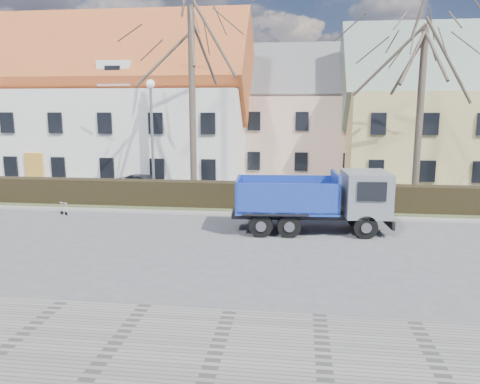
# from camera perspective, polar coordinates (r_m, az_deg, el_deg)

# --- Properties ---
(ground) EXTENTS (120.00, 120.00, 0.00)m
(ground) POSITION_cam_1_polar(r_m,az_deg,el_deg) (18.12, -5.40, -6.06)
(ground) COLOR #505053
(sidewalk_near) EXTENTS (80.00, 5.00, 0.08)m
(sidewalk_near) POSITION_cam_1_polar(r_m,az_deg,el_deg) (10.59, -16.01, -18.72)
(sidewalk_near) COLOR slate
(sidewalk_near) RESTS_ON ground
(curb_far) EXTENTS (80.00, 0.30, 0.12)m
(curb_far) POSITION_cam_1_polar(r_m,az_deg,el_deg) (22.47, -2.85, -2.63)
(curb_far) COLOR gray
(curb_far) RESTS_ON ground
(grass_strip) EXTENTS (80.00, 3.00, 0.10)m
(grass_strip) POSITION_cam_1_polar(r_m,az_deg,el_deg) (24.01, -2.18, -1.80)
(grass_strip) COLOR #3E4929
(grass_strip) RESTS_ON ground
(hedge) EXTENTS (60.00, 0.90, 1.30)m
(hedge) POSITION_cam_1_polar(r_m,az_deg,el_deg) (23.69, -2.27, -0.48)
(hedge) COLOR black
(hedge) RESTS_ON ground
(building_white) EXTENTS (26.80, 10.80, 9.50)m
(building_white) POSITION_cam_1_polar(r_m,az_deg,el_deg) (37.01, -20.13, 9.21)
(building_white) COLOR white
(building_white) RESTS_ON ground
(building_pink) EXTENTS (10.80, 8.80, 8.00)m
(building_pink) POSITION_cam_1_polar(r_m,az_deg,el_deg) (36.96, 7.54, 8.58)
(building_pink) COLOR beige
(building_pink) RESTS_ON ground
(building_yellow) EXTENTS (18.80, 10.80, 8.50)m
(building_yellow) POSITION_cam_1_polar(r_m,az_deg,el_deg) (36.06, 27.19, 7.89)
(building_yellow) COLOR tan
(building_yellow) RESTS_ON ground
(tree_1) EXTENTS (9.20, 9.20, 12.65)m
(tree_1) POSITION_cam_1_polar(r_m,az_deg,el_deg) (26.14, -5.88, 12.99)
(tree_1) COLOR #483C31
(tree_1) RESTS_ON ground
(tree_2) EXTENTS (8.00, 8.00, 11.00)m
(tree_2) POSITION_cam_1_polar(r_m,az_deg,el_deg) (26.18, 21.18, 10.55)
(tree_2) COLOR #483C31
(tree_2) RESTS_ON ground
(dump_truck) EXTENTS (6.68, 2.89, 2.61)m
(dump_truck) POSITION_cam_1_polar(r_m,az_deg,el_deg) (19.43, 8.12, -1.03)
(dump_truck) COLOR navy
(dump_truck) RESTS_ON ground
(streetlight) EXTENTS (0.51, 0.51, 6.57)m
(streetlight) POSITION_cam_1_polar(r_m,az_deg,el_deg) (25.22, -10.64, 6.05)
(streetlight) COLOR gray
(streetlight) RESTS_ON ground
(cart_frame) EXTENTS (0.87, 0.70, 0.69)m
(cart_frame) POSITION_cam_1_polar(r_m,az_deg,el_deg) (24.03, -21.01, -1.76)
(cart_frame) COLOR silver
(cart_frame) RESTS_ON ground
(parked_car_a) EXTENTS (3.73, 2.43, 1.18)m
(parked_car_a) POSITION_cam_1_polar(r_m,az_deg,el_deg) (28.52, -11.66, 1.05)
(parked_car_a) COLOR #21232C
(parked_car_a) RESTS_ON ground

